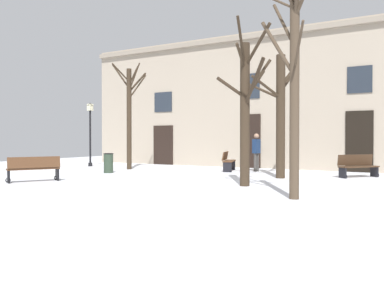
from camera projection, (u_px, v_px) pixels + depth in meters
name	position (u px, v px, depth m)	size (l,w,h in m)	color
ground_plane	(170.00, 182.00, 13.65)	(32.42, 32.42, 0.00)	white
building_facade	(252.00, 99.00, 20.42)	(20.26, 0.60, 6.99)	tan
tree_near_facade	(280.00, 112.00, 15.08)	(2.10, 2.88, 4.72)	#382B1E
tree_right_of_center	(129.00, 113.00, 19.38)	(1.85, 1.69, 5.25)	#382B1E
tree_foreground	(293.00, 77.00, 9.84)	(2.36, 1.50, 6.06)	#4C3D2D
tree_center	(246.00, 107.00, 12.51)	(1.76, 1.46, 5.20)	#382B1E
streetlamp	(90.00, 127.00, 21.43)	(0.30, 0.30, 3.47)	black
litter_bin	(108.00, 163.00, 17.37)	(0.44, 0.44, 0.87)	#2D3D2D
bench_far_corner	(228.00, 161.00, 18.38)	(0.88, 1.59, 0.91)	#51331E
bench_back_to_back_left	(358.00, 166.00, 15.39)	(1.43, 1.54, 0.89)	#3D2819
bench_near_center_tree	(34.00, 168.00, 13.80)	(1.25, 1.73, 0.89)	#51331E
person_by_shop_door	(256.00, 150.00, 18.09)	(0.30, 0.42, 1.75)	#403D3A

